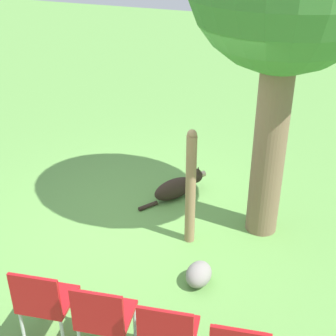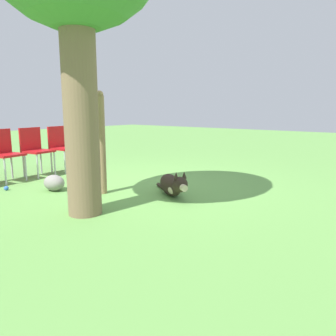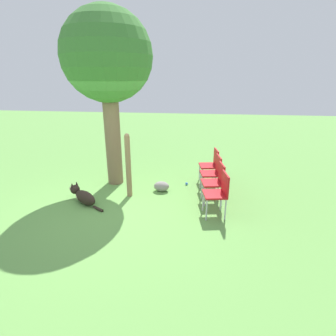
{
  "view_description": "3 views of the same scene",
  "coord_description": "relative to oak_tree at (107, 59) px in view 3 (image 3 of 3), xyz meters",
  "views": [
    {
      "loc": [
        4.54,
        2.0,
        3.44
      ],
      "look_at": [
        -0.68,
        -0.15,
        0.43
      ],
      "focal_mm": 50.0,
      "sensor_mm": 36.0,
      "label": 1
    },
    {
      "loc": [
        -3.44,
        3.48,
        1.2
      ],
      "look_at": [
        -0.51,
        -0.17,
        0.36
      ],
      "focal_mm": 35.0,
      "sensor_mm": 36.0,
      "label": 2
    },
    {
      "loc": [
        1.77,
        -4.84,
        2.58
      ],
      "look_at": [
        1.04,
        0.69,
        0.64
      ],
      "focal_mm": 28.0,
      "sensor_mm": 36.0,
      "label": 3
    }
  ],
  "objects": [
    {
      "name": "oak_tree",
      "position": [
        0.0,
        0.0,
        0.0
      ],
      "size": [
        2.04,
        2.04,
        4.05
      ],
      "color": "#7A6047",
      "rests_on": "ground_plane"
    },
    {
      "name": "ground_plane",
      "position": [
        0.39,
        -1.23,
        -2.96
      ],
      "size": [
        30.0,
        30.0,
        0.0
      ],
      "primitive_type": "plane",
      "color": "#609947"
    },
    {
      "name": "red_chair_3",
      "position": [
        2.43,
        0.32,
        -2.44
      ],
      "size": [
        0.49,
        0.51,
        0.87
      ],
      "rotation": [
        0.0,
        0.0,
        3.32
      ],
      "color": "#B21419",
      "rests_on": "ground_plane"
    },
    {
      "name": "dog",
      "position": [
        -0.32,
        -1.24,
        -2.8
      ],
      "size": [
        0.98,
        0.67,
        0.4
      ],
      "rotation": [
        0.0,
        0.0,
        2.58
      ],
      "color": "#2D231C",
      "rests_on": "ground_plane"
    },
    {
      "name": "garden_rock",
      "position": [
        1.26,
        -0.39,
        -2.84
      ],
      "size": [
        0.36,
        0.26,
        0.24
      ],
      "color": "gray",
      "rests_on": "ground_plane"
    },
    {
      "name": "tennis_ball",
      "position": [
        1.83,
        0.06,
        -2.92
      ],
      "size": [
        0.07,
        0.07,
        0.07
      ],
      "color": "blue",
      "rests_on": "ground_plane"
    },
    {
      "name": "red_chair_0",
      "position": [
        2.53,
        -1.39,
        -2.44
      ],
      "size": [
        0.49,
        0.51,
        0.87
      ],
      "rotation": [
        0.0,
        0.0,
        3.32
      ],
      "color": "#B21419",
      "rests_on": "ground_plane"
    },
    {
      "name": "red_chair_2",
      "position": [
        2.46,
        -0.25,
        -2.44
      ],
      "size": [
        0.49,
        0.51,
        0.87
      ],
      "rotation": [
        0.0,
        0.0,
        3.32
      ],
      "color": "#B21419",
      "rests_on": "ground_plane"
    },
    {
      "name": "fence_post",
      "position": [
        0.57,
        -0.75,
        -2.22
      ],
      "size": [
        0.12,
        0.12,
        1.45
      ],
      "color": "#937551",
      "rests_on": "ground_plane"
    },
    {
      "name": "red_chair_1",
      "position": [
        2.5,
        -0.82,
        -2.44
      ],
      "size": [
        0.49,
        0.51,
        0.87
      ],
      "rotation": [
        0.0,
        0.0,
        3.32
      ],
      "color": "#B21419",
      "rests_on": "ground_plane"
    }
  ]
}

